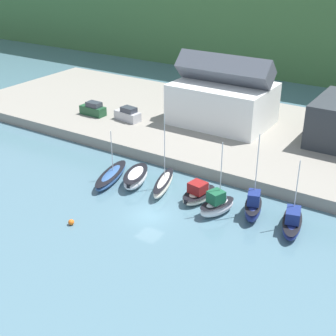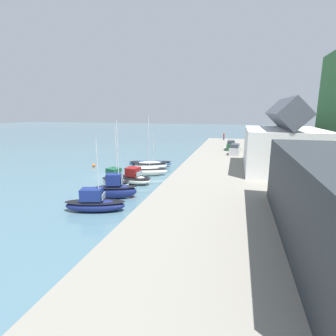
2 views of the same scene
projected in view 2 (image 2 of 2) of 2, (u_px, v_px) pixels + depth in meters
ground_plane at (108, 176)px, 41.50m from camera, size 320.00×320.00×0.00m
quay_promenade at (281, 183)px, 34.99m from camera, size 95.31×29.37×1.52m
harbor_clubhouse at (283, 145)px, 38.26m from camera, size 14.43×10.42×10.47m
moored_boat_0 at (150, 163)px, 48.42m from camera, size 4.03×8.21×6.29m
moored_boat_1 at (150, 166)px, 45.27m from camera, size 4.26×6.49×1.65m
moored_boat_2 at (146, 171)px, 41.73m from camera, size 3.52×7.09×9.28m
moored_boat_3 at (134, 178)px, 37.24m from camera, size 3.18×5.28×2.33m
moored_boat_4 at (115, 181)px, 34.67m from camera, size 3.41×4.95×8.26m
moored_boat_5 at (116, 189)px, 31.01m from camera, size 3.18×5.24×9.23m
moored_boat_6 at (95, 203)px, 26.99m from camera, size 3.49×6.53×7.51m
parked_car_0 at (235, 150)px, 52.55m from camera, size 4.40×2.33×2.16m
parked_car_1 at (231, 146)px, 58.60m from camera, size 4.23×1.88×2.16m
person_on_quay at (224, 136)px, 77.84m from camera, size 0.40×0.40×2.14m
mooring_buoy_0 at (94, 165)px, 48.32m from camera, size 0.61×0.61×0.61m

